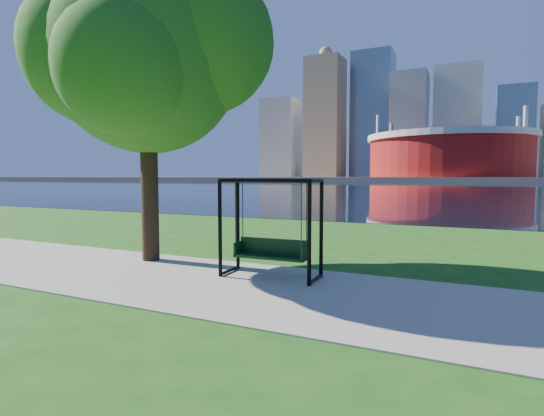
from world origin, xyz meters
The scene contains 8 objects.
ground centered at (0.00, 0.00, 0.00)m, with size 900.00×900.00×0.00m, color #1E5114.
path centered at (0.00, -0.50, 0.01)m, with size 120.00×4.00×0.03m, color #9E937F.
river centered at (0.00, 102.00, 0.01)m, with size 900.00×180.00×0.02m, color black.
far_bank centered at (0.00, 306.00, 1.00)m, with size 900.00×228.00×2.00m, color #937F60.
stadium centered at (-10.00, 235.00, 14.23)m, with size 83.00×83.00×32.00m.
skyline centered at (-4.27, 319.39, 35.89)m, with size 392.00×66.00×96.50m.
swing centered at (-0.39, 0.44, 1.04)m, with size 2.14×1.00×2.15m.
park_tree centered at (-4.06, 0.80, 5.30)m, with size 6.14×5.55×7.63m.
Camera 1 is at (3.55, -7.71, 2.19)m, focal length 28.00 mm.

